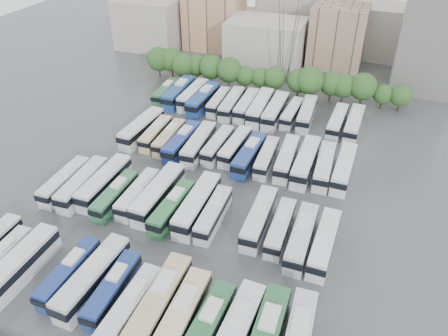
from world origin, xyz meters
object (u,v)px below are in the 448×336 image
(bus_r2_s4, at_px, (182,142))
(bus_r3_s3, at_px, (203,99))
(bus_r1_s2, at_px, (105,182))
(bus_r2_s6, at_px, (218,145))
(bus_r1_s7, at_px, (197,204))
(bus_r3_s2, at_px, (193,95))
(bus_r0_s4, at_px, (69,273))
(bus_r2_s11, at_px, (306,161))
(bus_r0_s9, at_px, (181,319))
(bus_r1_s0, at_px, (65,181))
(bus_r3_s5, at_px, (232,104))
(bus_r3_s12, at_px, (337,121))
(bus_r1_s3, at_px, (115,195))
(bus_r0_s1, at_px, (1,259))
(bus_r3_s0, at_px, (166,92))
(apartment_tower, at_px, (433,35))
(bus_r3_s7, at_px, (260,107))
(bus_r2_s7, at_px, (235,146))
(bus_r1_s13, at_px, (324,243))
(bus_r1_s1, at_px, (83,184))
(bus_r3_s9, at_px, (292,113))
(bus_r3_s10, at_px, (307,113))
(bus_r3_s6, at_px, (247,105))
(bus_r1_s12, at_px, (302,237))
(bus_r0_s6, at_px, (113,289))
(bus_r0_s10, at_px, (206,330))
(bus_r2_s2, at_px, (156,133))
(bus_r0_s2, at_px, (18,266))
(bus_r2_s8, at_px, (249,155))
(bus_r1_s10, at_px, (259,218))
(bus_r0_s8, at_px, (160,303))
(bus_r2_s10, at_px, (287,158))
(bus_r2_s3, at_px, (169,137))
(bus_r3_s1, at_px, (179,92))
(bus_r3_s13, at_px, (354,124))
(bus_r1_s8, at_px, (213,214))
(bus_r2_s1, at_px, (142,128))
(bus_r1_s6, at_px, (172,207))
(bus_r0_s5, at_px, (93,277))
(bus_r2_s12, at_px, (324,166))
(bus_r0_s7, at_px, (131,307))
(bus_r3_s4, at_px, (219,102))
(bus_r2_s13, at_px, (344,168))

(bus_r2_s4, distance_m, bus_r3_s3, 18.56)
(bus_r1_s2, relative_size, bus_r2_s6, 1.15)
(bus_r1_s7, height_order, bus_r3_s2, bus_r1_s7)
(bus_r0_s4, relative_size, bus_r2_s11, 0.83)
(bus_r0_s9, bearing_deg, bus_r1_s0, 147.88)
(bus_r3_s5, bearing_deg, bus_r3_s12, -3.02)
(bus_r1_s0, relative_size, bus_r1_s3, 1.06)
(bus_r0_s1, relative_size, bus_r3_s2, 0.86)
(bus_r3_s3, bearing_deg, bus_r2_s6, -57.96)
(bus_r3_s0, bearing_deg, apartment_tower, 23.72)
(bus_r3_s7, bearing_deg, bus_r2_s7, -91.79)
(bus_r1_s0, distance_m, bus_r1_s13, 42.84)
(bus_r1_s13, bearing_deg, bus_r1_s1, -178.77)
(bus_r3_s9, xyz_separation_m, bus_r3_s10, (3.07, 0.47, 0.21))
(bus_r3_s6, bearing_deg, bus_r1_s2, -111.68)
(bus_r1_s0, xyz_separation_m, bus_r1_s12, (39.65, 0.35, 0.11))
(bus_r0_s6, height_order, bus_r0_s10, bus_r0_s10)
(bus_r2_s7, xyz_separation_m, bus_r3_s6, (-3.24, 16.93, 0.12))
(bus_r0_s9, relative_size, bus_r2_s7, 1.12)
(bus_r1_s12, bearing_deg, bus_r3_s9, 104.55)
(bus_r2_s2, distance_m, bus_r3_s2, 18.35)
(bus_r0_s2, bearing_deg, bus_r1_s7, 49.67)
(bus_r2_s8, height_order, bus_r3_s6, bus_r2_s8)
(bus_r1_s10, relative_size, bus_r3_s0, 1.10)
(bus_r0_s8, height_order, bus_r2_s11, bus_r0_s8)
(bus_r2_s10, distance_m, bus_r3_s7, 20.10)
(bus_r1_s12, bearing_deg, bus_r2_s3, 147.42)
(bus_r3_s7, bearing_deg, bus_r3_s1, 175.59)
(bus_r1_s7, relative_size, bus_r2_s11, 1.01)
(bus_r0_s10, relative_size, bus_r3_s13, 0.99)
(bus_r1_s7, bearing_deg, bus_r1_s1, -176.53)
(bus_r3_s13, bearing_deg, bus_r1_s8, -113.27)
(bus_r2_s1, relative_size, bus_r3_s13, 1.06)
(bus_r1_s6, bearing_deg, bus_r2_s10, 57.92)
(bus_r2_s1, distance_m, bus_r3_s1, 17.77)
(bus_r0_s5, relative_size, bus_r3_s10, 1.05)
(bus_r3_s10, bearing_deg, bus_r2_s12, -72.30)
(bus_r0_s7, height_order, bus_r3_s4, bus_r0_s7)
(bus_r3_s4, height_order, bus_r3_s13, bus_r3_s13)
(bus_r2_s13, height_order, bus_r3_s7, bus_r3_s7)
(bus_r1_s1, distance_m, bus_r2_s6, 25.32)
(bus_r0_s5, distance_m, bus_r1_s2, 20.62)
(bus_r2_s2, bearing_deg, bus_r1_s2, -92.67)
(bus_r0_s6, bearing_deg, bus_r3_s0, 108.13)
(bus_r2_s10, height_order, bus_r3_s3, bus_r3_s3)
(bus_r1_s12, distance_m, bus_r2_s13, 19.70)
(bus_r0_s7, relative_size, bus_r0_s10, 0.94)
(bus_r2_s1, distance_m, bus_r2_s4, 9.82)
(bus_r3_s3, relative_size, bus_r3_s9, 1.20)
(bus_r1_s7, height_order, bus_r2_s11, bus_r1_s7)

